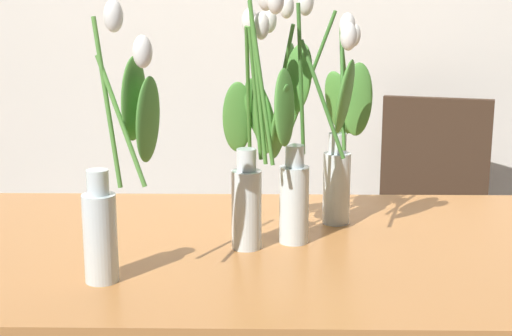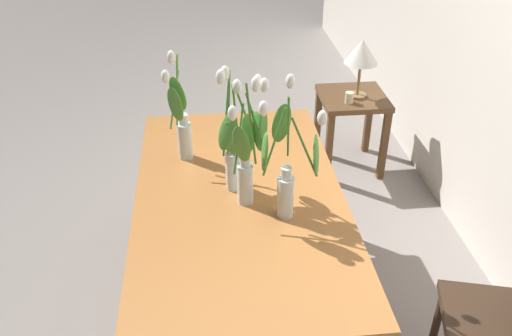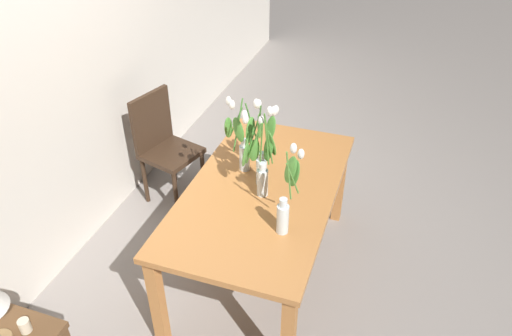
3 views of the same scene
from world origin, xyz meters
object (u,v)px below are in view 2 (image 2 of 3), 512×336
object	(u,v)px
dining_table	(240,212)
side_table	(352,111)
pillar_candle	(349,98)
tulip_vase_3	(287,170)
tulip_vase_0	(249,159)
tulip_vase_1	(182,125)
tulip_vase_2	(236,146)
table_lamp	(362,53)

from	to	relation	value
dining_table	side_table	bearing A→B (deg)	147.12
dining_table	pillar_candle	bearing A→B (deg)	146.78
tulip_vase_3	pillar_candle	xyz separation A→B (m)	(-1.39, 0.64, -0.36)
tulip_vase_3	side_table	world-z (taller)	tulip_vase_3
tulip_vase_0	tulip_vase_1	distance (m)	0.46
tulip_vase_1	tulip_vase_2	bearing A→B (deg)	39.95
side_table	pillar_candle	world-z (taller)	pillar_candle
side_table	table_lamp	xyz separation A→B (m)	(0.02, 0.02, 0.42)
tulip_vase_2	tulip_vase_3	bearing A→B (deg)	44.27
dining_table	side_table	distance (m)	1.63
tulip_vase_2	table_lamp	xyz separation A→B (m)	(-1.29, 0.90, -0.11)
tulip_vase_1	table_lamp	world-z (taller)	tulip_vase_1
tulip_vase_2	side_table	bearing A→B (deg)	146.04
dining_table	tulip_vase_2	xyz separation A→B (m)	(-0.04, -0.01, 0.32)
pillar_candle	tulip_vase_3	bearing A→B (deg)	-24.62
tulip_vase_1	tulip_vase_2	xyz separation A→B (m)	(0.28, 0.23, 0.04)
tulip_vase_0	table_lamp	distance (m)	1.64
tulip_vase_1	table_lamp	distance (m)	1.53
dining_table	tulip_vase_0	xyz separation A→B (m)	(0.05, 0.04, 0.31)
side_table	pillar_candle	size ratio (longest dim) A/B	7.33
tulip_vase_3	dining_table	bearing A→B (deg)	-129.62
side_table	dining_table	bearing A→B (deg)	-32.88
table_lamp	pillar_candle	xyz separation A→B (m)	(0.09, -0.08, -0.27)
pillar_candle	table_lamp	bearing A→B (deg)	138.86
dining_table	tulip_vase_3	distance (m)	0.38
dining_table	side_table	size ratio (longest dim) A/B	2.91
tulip_vase_0	side_table	xyz separation A→B (m)	(-1.41, 0.84, -0.52)
tulip_vase_3	table_lamp	world-z (taller)	tulip_vase_3
tulip_vase_2	side_table	size ratio (longest dim) A/B	1.07
dining_table	tulip_vase_2	distance (m)	0.32
dining_table	tulip_vase_3	bearing A→B (deg)	50.38
tulip_vase_1	side_table	world-z (taller)	tulip_vase_1
tulip_vase_1	pillar_candle	world-z (taller)	tulip_vase_1
tulip_vase_0	tulip_vase_2	size ratio (longest dim) A/B	0.98
tulip_vase_0	tulip_vase_2	world-z (taller)	tulip_vase_2
tulip_vase_1	tulip_vase_2	world-z (taller)	tulip_vase_2
tulip_vase_2	pillar_candle	distance (m)	1.50
tulip_vase_2	table_lamp	distance (m)	1.58
tulip_vase_0	dining_table	bearing A→B (deg)	-145.24
dining_table	table_lamp	size ratio (longest dim) A/B	4.02
table_lamp	side_table	bearing A→B (deg)	-130.93
tulip_vase_2	side_table	xyz separation A→B (m)	(-1.31, 0.88, -0.53)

